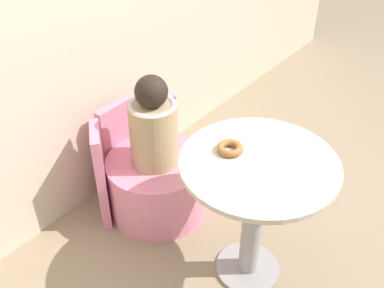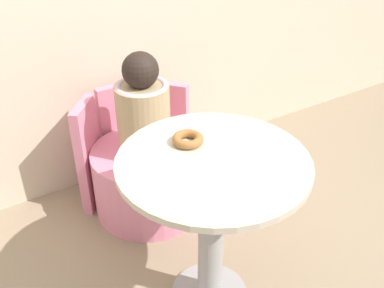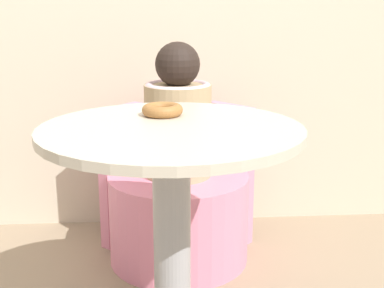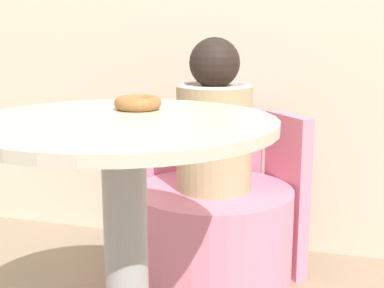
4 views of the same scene
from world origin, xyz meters
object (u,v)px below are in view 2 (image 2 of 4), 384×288
object	(u,v)px
round_table	(212,202)
tub_chair	(148,180)
donut	(189,139)
child_figure	(143,110)

from	to	relation	value
round_table	tub_chair	size ratio (longest dim) A/B	1.27
round_table	donut	xyz separation A→B (m)	(-0.02, 0.14, 0.21)
child_figure	donut	world-z (taller)	child_figure
round_table	child_figure	world-z (taller)	child_figure
round_table	tub_chair	distance (m)	0.76
donut	tub_chair	bearing A→B (deg)	83.01
tub_chair	donut	size ratio (longest dim) A/B	4.79
round_table	tub_chair	xyz separation A→B (m)	(0.05, 0.68, -0.35)
round_table	child_figure	bearing A→B (deg)	85.85
tub_chair	child_figure	xyz separation A→B (m)	(0.00, -0.00, 0.42)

